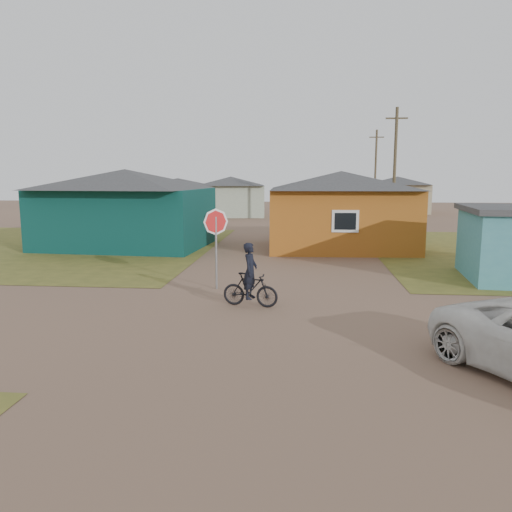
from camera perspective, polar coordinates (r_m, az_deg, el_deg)
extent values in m
plane|color=brown|center=(12.16, 2.29, -8.37)|extent=(120.00, 120.00, 0.00)
cube|color=olive|center=(28.83, -25.12, 1.00)|extent=(20.00, 18.00, 0.00)
cube|color=#093330|center=(26.77, -14.56, 4.23)|extent=(8.40, 6.54, 3.00)
pyramid|color=#313133|center=(26.69, -14.73, 8.51)|extent=(8.93, 7.08, 1.00)
cube|color=#A45819|center=(25.74, 9.61, 4.21)|extent=(7.21, 6.24, 3.00)
pyramid|color=#313133|center=(25.65, 9.73, 8.55)|extent=(7.72, 6.76, 0.90)
cube|color=silver|center=(22.72, 10.17, 3.93)|extent=(1.20, 0.06, 1.00)
cube|color=black|center=(22.69, 10.17, 3.93)|extent=(0.95, 0.04, 0.75)
cube|color=#A1AD94|center=(46.11, -2.87, 6.33)|extent=(6.49, 5.60, 2.80)
pyramid|color=#313133|center=(46.06, -2.89, 8.57)|extent=(7.04, 6.15, 0.80)
cube|color=tan|center=(52.48, 15.79, 6.34)|extent=(6.41, 5.50, 2.80)
pyramid|color=#313133|center=(52.43, 15.88, 8.31)|extent=(6.95, 6.05, 0.80)
cube|color=#A1AD94|center=(59.45, -8.90, 6.82)|extent=(5.75, 5.28, 2.70)
pyramid|color=#313133|center=(59.41, -8.94, 8.45)|extent=(6.28, 5.81, 0.70)
cylinder|color=brown|center=(34.10, 15.55, 9.39)|extent=(0.20, 0.20, 8.00)
cube|color=brown|center=(34.29, 15.80, 14.91)|extent=(1.40, 0.10, 0.10)
cylinder|color=brown|center=(50.06, 13.48, 9.29)|extent=(0.20, 0.20, 8.00)
cube|color=brown|center=(50.19, 13.63, 13.06)|extent=(1.40, 0.10, 0.10)
cylinder|color=gray|center=(16.21, -4.57, 0.33)|extent=(0.07, 0.07, 2.36)
imported|color=black|center=(14.10, -0.66, -3.87)|extent=(1.67, 0.76, 0.97)
imported|color=black|center=(13.99, -0.66, -1.71)|extent=(0.49, 0.64, 1.59)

